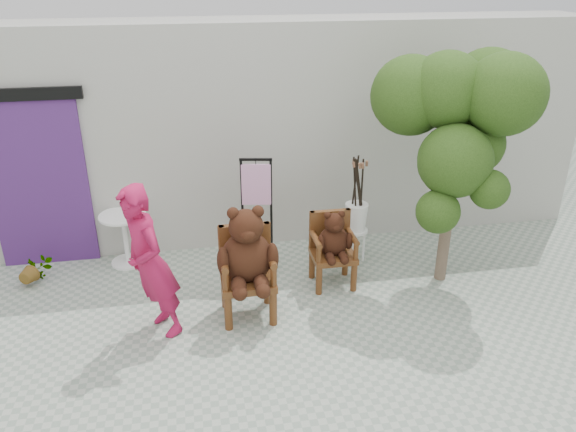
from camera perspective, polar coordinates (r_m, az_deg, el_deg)
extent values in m
plane|color=#979F8F|center=(5.90, 2.61, -14.08)|extent=(60.00, 60.00, 0.00)
cube|color=#AEADA3|center=(7.97, -2.11, 8.62)|extent=(9.00, 1.00, 3.00)
cube|color=#4A2165|center=(7.77, -23.95, 2.93)|extent=(1.20, 0.08, 2.20)
cube|color=black|center=(7.43, -25.54, 11.08)|extent=(1.40, 0.06, 0.15)
cylinder|color=#48260F|center=(6.20, -6.08, -9.74)|extent=(0.09, 0.09, 0.41)
cylinder|color=#48260F|center=(6.57, -6.40, -7.59)|extent=(0.09, 0.09, 0.41)
cylinder|color=#48260F|center=(6.24, -1.51, -9.34)|extent=(0.09, 0.09, 0.41)
cylinder|color=#48260F|center=(6.60, -2.11, -7.23)|extent=(0.09, 0.09, 0.41)
cube|color=#48260F|center=(6.26, -4.09, -6.56)|extent=(0.59, 0.54, 0.08)
cube|color=#48260F|center=(6.31, -4.42, -3.08)|extent=(0.56, 0.08, 0.54)
cylinder|color=#48260F|center=(6.30, -6.73, -3.26)|extent=(0.08, 0.08, 0.54)
cylinder|color=#48260F|center=(5.98, -6.35, -6.51)|extent=(0.07, 0.07, 0.25)
cylinder|color=#48260F|center=(6.11, -6.57, -4.46)|extent=(0.08, 0.51, 0.08)
cylinder|color=#48260F|center=(6.34, -2.11, -2.90)|extent=(0.08, 0.08, 0.54)
cylinder|color=#48260F|center=(6.02, -1.46, -6.10)|extent=(0.07, 0.07, 0.25)
cylinder|color=#48260F|center=(6.15, -1.80, -4.08)|extent=(0.08, 0.51, 0.08)
ellipsoid|color=black|center=(6.15, -4.20, -4.22)|extent=(0.56, 0.48, 0.59)
sphere|color=black|center=(5.95, -4.28, -1.06)|extent=(0.37, 0.37, 0.37)
ellipsoid|color=black|center=(5.83, -4.11, -1.94)|extent=(0.17, 0.13, 0.13)
sphere|color=black|center=(5.88, -5.61, 0.28)|extent=(0.13, 0.13, 0.13)
sphere|color=black|center=(5.90, -3.08, 0.47)|extent=(0.13, 0.13, 0.13)
ellipsoid|color=black|center=(6.01, -6.62, -4.61)|extent=(0.13, 0.19, 0.34)
ellipsoid|color=black|center=(6.02, -5.03, -7.05)|extent=(0.16, 0.33, 0.16)
sphere|color=black|center=(5.92, -4.90, -7.86)|extent=(0.16, 0.16, 0.16)
ellipsoid|color=black|center=(6.05, -1.57, -4.21)|extent=(0.13, 0.19, 0.34)
ellipsoid|color=black|center=(6.04, -2.72, -6.85)|extent=(0.16, 0.33, 0.16)
sphere|color=black|center=(5.94, -2.54, -7.66)|extent=(0.16, 0.16, 0.16)
cylinder|color=#48260F|center=(6.78, 3.16, -6.57)|extent=(0.08, 0.08, 0.36)
cylinder|color=#48260F|center=(7.11, 2.45, -4.97)|extent=(0.08, 0.08, 0.36)
cylinder|color=#48260F|center=(6.89, 6.70, -6.20)|extent=(0.08, 0.08, 0.36)
cylinder|color=#48260F|center=(7.21, 5.83, -4.65)|extent=(0.08, 0.08, 0.36)
cube|color=#48260F|center=(6.89, 4.60, -4.01)|extent=(0.52, 0.48, 0.07)
cube|color=#48260F|center=(6.94, 4.25, -1.24)|extent=(0.50, 0.07, 0.48)
cylinder|color=#48260F|center=(6.89, 2.43, -1.39)|extent=(0.07, 0.07, 0.48)
cylinder|color=#48260F|center=(6.60, 3.16, -3.89)|extent=(0.06, 0.06, 0.22)
cylinder|color=#48260F|center=(6.72, 2.80, -2.30)|extent=(0.07, 0.45, 0.07)
cylinder|color=#48260F|center=(6.99, 6.05, -1.09)|extent=(0.07, 0.07, 0.48)
cylinder|color=#48260F|center=(6.71, 6.92, -3.54)|extent=(0.06, 0.06, 0.22)
cylinder|color=#48260F|center=(6.83, 6.50, -1.98)|extent=(0.07, 0.45, 0.07)
ellipsoid|color=black|center=(6.81, 4.63, -2.57)|extent=(0.37, 0.31, 0.38)
sphere|color=black|center=(6.68, 4.74, -0.71)|extent=(0.24, 0.24, 0.24)
ellipsoid|color=black|center=(6.60, 4.95, -1.21)|extent=(0.11, 0.09, 0.09)
sphere|color=black|center=(6.62, 4.05, 0.07)|extent=(0.09, 0.09, 0.09)
sphere|color=black|center=(6.66, 5.47, 0.17)|extent=(0.09, 0.09, 0.09)
ellipsoid|color=black|center=(6.69, 3.37, -2.79)|extent=(0.09, 0.12, 0.22)
ellipsoid|color=black|center=(6.71, 4.29, -4.20)|extent=(0.11, 0.21, 0.11)
sphere|color=black|center=(6.64, 4.46, -4.64)|extent=(0.10, 0.10, 0.10)
ellipsoid|color=black|center=(6.77, 6.23, -2.54)|extent=(0.09, 0.12, 0.22)
ellipsoid|color=black|center=(6.75, 5.59, -4.08)|extent=(0.11, 0.21, 0.11)
sphere|color=black|center=(6.68, 5.78, -4.51)|extent=(0.10, 0.10, 0.10)
imported|color=#A61442|center=(5.92, -13.87, -4.65)|extent=(0.67, 0.75, 1.73)
cylinder|color=white|center=(7.52, -16.48, 0.03)|extent=(0.60, 0.60, 0.03)
cylinder|color=white|center=(7.66, -16.18, -2.29)|extent=(0.06, 0.06, 0.68)
cylinder|color=white|center=(7.82, -15.89, -4.48)|extent=(0.44, 0.44, 0.03)
cube|color=black|center=(7.08, -4.61, -0.02)|extent=(0.03, 0.03, 1.50)
cube|color=black|center=(7.06, -1.70, -0.01)|extent=(0.03, 0.03, 1.50)
cube|color=black|center=(6.79, -3.30, 5.75)|extent=(0.40, 0.10, 0.03)
cube|color=black|center=(7.40, -3.03, -5.10)|extent=(0.50, 0.42, 0.06)
cube|color=#D794C2|center=(6.89, -3.25, 3.20)|extent=(0.36, 0.10, 0.52)
cylinder|color=black|center=(6.80, -3.30, 5.51)|extent=(0.01, 0.01, 0.08)
cylinder|color=white|center=(7.45, 6.87, -1.45)|extent=(0.32, 0.32, 0.03)
cylinder|color=white|center=(7.65, 7.22, -2.60)|extent=(0.03, 0.03, 0.44)
cylinder|color=white|center=(7.60, 5.99, -2.71)|extent=(0.03, 0.03, 0.44)
cylinder|color=white|center=(7.46, 6.35, -3.30)|extent=(0.03, 0.03, 0.44)
cylinder|color=white|center=(7.50, 7.59, -3.18)|extent=(0.03, 0.03, 0.44)
cylinder|color=black|center=(7.23, 6.80, 3.06)|extent=(0.10, 0.08, 0.80)
cylinder|color=brown|center=(7.14, 6.69, 5.52)|extent=(0.04, 0.04, 0.08)
cylinder|color=black|center=(7.16, 7.29, 2.82)|extent=(0.16, 0.05, 0.79)
cylinder|color=brown|center=(7.01, 7.62, 5.09)|extent=(0.05, 0.04, 0.08)
cylinder|color=black|center=(7.16, 7.15, 2.81)|extent=(0.16, 0.05, 0.79)
cylinder|color=brown|center=(7.00, 7.31, 5.08)|extent=(0.05, 0.04, 0.08)
cylinder|color=black|center=(7.16, 7.16, 2.81)|extent=(0.14, 0.05, 0.80)
cylinder|color=brown|center=(7.01, 7.33, 5.11)|extent=(0.05, 0.04, 0.08)
cylinder|color=black|center=(7.21, 7.51, 2.93)|extent=(0.06, 0.14, 0.80)
cylinder|color=brown|center=(7.10, 8.01, 5.32)|extent=(0.04, 0.05, 0.08)
cylinder|color=black|center=(7.17, 6.82, 2.87)|extent=(0.07, 0.12, 0.80)
cylinder|color=brown|center=(7.04, 6.71, 5.23)|extent=(0.04, 0.04, 0.08)
cylinder|color=brown|center=(6.91, 16.25, 2.76)|extent=(0.14, 0.14, 2.46)
sphere|color=#19320D|center=(6.81, 18.43, 6.94)|extent=(0.69, 0.69, 0.69)
sphere|color=#19320D|center=(6.46, 16.61, 5.39)|extent=(0.83, 0.83, 0.83)
sphere|color=#19320D|center=(7.10, 19.64, 12.06)|extent=(0.95, 0.95, 0.95)
sphere|color=#19320D|center=(6.70, 12.35, 11.88)|extent=(0.92, 0.92, 0.92)
sphere|color=#19320D|center=(7.11, 18.17, 10.15)|extent=(0.72, 0.72, 0.72)
sphere|color=#19320D|center=(6.57, 21.11, 11.46)|extent=(0.90, 0.90, 0.90)
sphere|color=#19320D|center=(6.59, 15.83, 12.23)|extent=(0.86, 0.86, 0.86)
sphere|color=#19320D|center=(6.44, 14.99, 0.43)|extent=(0.49, 0.49, 0.49)
sphere|color=#19320D|center=(6.50, 19.79, 2.56)|extent=(0.44, 0.44, 0.44)
imported|color=#19320D|center=(7.67, -24.35, -4.97)|extent=(0.43, 0.41, 0.38)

